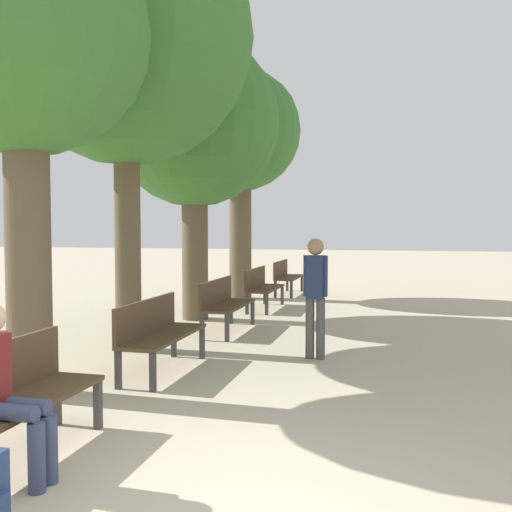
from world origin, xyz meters
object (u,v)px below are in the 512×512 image
Objects in this scene: bench_row_4 at (286,275)px; pedestrian_near at (315,290)px; tree_row_0 at (24,37)px; person_seated at (5,387)px; bench_row_1 at (157,329)px; tree_row_1 at (125,38)px; tree_row_3 at (240,134)px; tree_row_2 at (194,124)px; bench_row_2 at (224,301)px; bench_row_3 at (261,285)px; bench_row_0 at (7,393)px.

pedestrian_near reaches higher than bench_row_4.
bench_row_4 is 9.80m from tree_row_0.
bench_row_1 is at bearing 94.36° from person_seated.
tree_row_1 is 4.34m from pedestrian_near.
tree_row_1 is at bearing -90.00° from tree_row_3.
tree_row_2 reaches higher than tree_row_0.
bench_row_2 is 2.69m from bench_row_3.
bench_row_2 is 5.05m from tree_row_0.
pedestrian_near is (1.51, 4.14, 0.25)m from person_seated.
pedestrian_near is at bearing -41.94° from bench_row_2.
tree_row_1 is 3.88× the size of pedestrian_near.
tree_row_2 is at bearing 97.94° from bench_row_0.
bench_row_0 is at bearing -90.00° from bench_row_2.
bench_row_1 and bench_row_2 have the same top height.
tree_row_3 is at bearing 96.48° from person_seated.
bench_row_2 and bench_row_3 have the same top height.
bench_row_1 is 4.09m from tree_row_1.
bench_row_2 is at bearing 92.30° from person_seated.
tree_row_1 is at bearing 90.00° from tree_row_0.
tree_row_1 is at bearing 103.56° from bench_row_0.
tree_row_0 is (-0.91, 1.54, 3.14)m from bench_row_0.
tree_row_2 reaches higher than bench_row_1.
bench_row_1 is 0.27× the size of tree_row_1.
bench_row_3 is 7.31m from tree_row_0.
bench_row_1 is at bearing -90.00° from bench_row_3.
pedestrian_near is at bearing -67.76° from bench_row_3.
bench_row_2 is 3.45m from tree_row_2.
bench_row_3 is at bearing 82.10° from tree_row_0.
tree_row_0 is at bearing -90.00° from tree_row_3.
bench_row_0 is 5.45m from tree_row_1.
tree_row_0 is at bearing -90.00° from tree_row_2.
bench_row_1 and bench_row_4 have the same top height.
tree_row_3 is at bearing 114.28° from pedestrian_near.
pedestrian_near is (1.74, -1.56, 0.40)m from bench_row_2.
bench_row_2 is 0.30× the size of tree_row_3.
bench_row_2 is 2.37m from pedestrian_near.
pedestrian_near is (1.74, -6.95, 0.40)m from bench_row_4.
bench_row_1 is 0.33× the size of tree_row_0.
bench_row_1 and bench_row_3 have the same top height.
tree_row_0 is at bearing -90.00° from tree_row_1.
pedestrian_near is at bearing 1.26° from tree_row_1.
bench_row_2 is 1.04× the size of pedestrian_near.
tree_row_1 reaches higher than bench_row_2.
tree_row_2 reaches higher than person_seated.
bench_row_0 is 10.33m from tree_row_3.
bench_row_2 and bench_row_4 have the same top height.
bench_row_1 is 8.08m from bench_row_4.
bench_row_3 is 8.40m from person_seated.
tree_row_3 reaches higher than pedestrian_near.
tree_row_1 reaches higher than tree_row_3.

